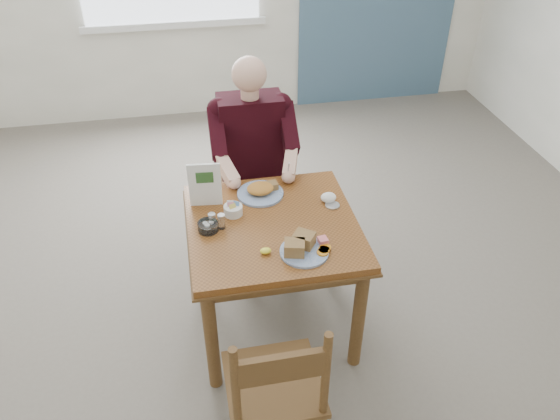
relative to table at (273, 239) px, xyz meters
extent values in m
plane|color=#685F54|center=(0.00, 0.00, -0.64)|extent=(6.00, 6.00, 0.00)
ellipsoid|color=#FFF435|center=(-0.08, -0.24, 0.13)|extent=(0.06, 0.04, 0.03)
ellipsoid|color=white|center=(0.34, 0.14, 0.14)|extent=(0.10, 0.08, 0.06)
cylinder|color=silver|center=(0.35, 0.09, 0.12)|extent=(0.10, 0.10, 0.01)
cube|color=white|center=(-0.40, 2.96, 0.28)|extent=(1.72, 0.04, 0.06)
cube|color=brown|center=(0.00, 0.00, 0.09)|extent=(0.90, 0.90, 0.04)
cube|color=brown|center=(0.00, 0.00, 0.06)|extent=(0.92, 0.92, 0.01)
cylinder|color=brown|center=(-0.39, -0.39, -0.28)|extent=(0.07, 0.07, 0.71)
cylinder|color=brown|center=(0.39, -0.39, -0.28)|extent=(0.07, 0.07, 0.71)
cylinder|color=brown|center=(-0.39, 0.39, -0.28)|extent=(0.07, 0.07, 0.71)
cylinder|color=brown|center=(0.39, 0.39, -0.28)|extent=(0.07, 0.07, 0.71)
cube|color=brown|center=(0.00, -0.39, 0.02)|extent=(0.80, 0.03, 0.08)
cube|color=brown|center=(0.00, 0.39, 0.02)|extent=(0.80, 0.03, 0.08)
cube|color=brown|center=(-0.39, 0.00, 0.02)|extent=(0.03, 0.80, 0.08)
cube|color=brown|center=(0.39, 0.00, 0.02)|extent=(0.03, 0.80, 0.08)
cylinder|color=brown|center=(-0.18, 0.57, -0.41)|extent=(0.04, 0.04, 0.45)
cylinder|color=brown|center=(0.18, 0.57, -0.41)|extent=(0.04, 0.04, 0.45)
cylinder|color=brown|center=(-0.18, 0.93, -0.41)|extent=(0.04, 0.04, 0.45)
cylinder|color=brown|center=(0.18, 0.93, -0.41)|extent=(0.04, 0.04, 0.45)
cube|color=brown|center=(0.00, 0.75, -0.17)|extent=(0.42, 0.42, 0.03)
cylinder|color=brown|center=(-0.18, 0.93, 0.06)|extent=(0.04, 0.04, 0.50)
cylinder|color=brown|center=(0.18, 0.93, 0.06)|extent=(0.04, 0.04, 0.50)
cube|color=brown|center=(0.00, 0.93, 0.16)|extent=(0.38, 0.03, 0.14)
cylinder|color=brown|center=(-0.32, -0.61, -0.41)|extent=(0.04, 0.04, 0.45)
cylinder|color=brown|center=(0.04, -0.61, -0.41)|extent=(0.04, 0.04, 0.45)
cube|color=brown|center=(-0.14, -0.79, -0.17)|extent=(0.42, 0.42, 0.03)
cylinder|color=brown|center=(-0.32, -0.97, 0.06)|extent=(0.04, 0.04, 0.50)
cylinder|color=brown|center=(0.04, -0.97, 0.06)|extent=(0.04, 0.04, 0.50)
cube|color=brown|center=(-0.14, -0.97, 0.16)|extent=(0.38, 0.03, 0.14)
cube|color=gray|center=(-0.10, 0.63, -0.10)|extent=(0.13, 0.38, 0.12)
cube|color=gray|center=(0.10, 0.63, -0.10)|extent=(0.13, 0.38, 0.12)
cube|color=gray|center=(-0.10, 0.45, -0.40)|extent=(0.10, 0.10, 0.48)
cube|color=gray|center=(0.10, 0.45, -0.40)|extent=(0.10, 0.10, 0.48)
cube|color=black|center=(0.00, 0.78, 0.20)|extent=(0.40, 0.22, 0.58)
sphere|color=black|center=(-0.19, 0.78, 0.42)|extent=(0.15, 0.15, 0.15)
sphere|color=black|center=(0.19, 0.78, 0.42)|extent=(0.15, 0.15, 0.15)
cylinder|color=#DAA38A|center=(0.00, 0.76, 0.51)|extent=(0.11, 0.11, 0.08)
sphere|color=#DAA38A|center=(0.00, 0.76, 0.64)|extent=(0.21, 0.21, 0.21)
cube|color=black|center=(-0.22, 0.67, 0.32)|extent=(0.09, 0.29, 0.27)
cube|color=black|center=(0.22, 0.67, 0.32)|extent=(0.09, 0.29, 0.27)
sphere|color=black|center=(-0.22, 0.55, 0.22)|extent=(0.09, 0.09, 0.09)
sphere|color=black|center=(0.22, 0.55, 0.22)|extent=(0.09, 0.09, 0.09)
cube|color=#DAA38A|center=(-0.19, 0.46, 0.19)|extent=(0.14, 0.23, 0.14)
cube|color=#DAA38A|center=(0.19, 0.46, 0.19)|extent=(0.14, 0.23, 0.14)
sphere|color=#DAA38A|center=(-0.16, 0.37, 0.15)|extent=(0.08, 0.08, 0.08)
sphere|color=#DAA38A|center=(0.16, 0.37, 0.15)|extent=(0.08, 0.08, 0.08)
cylinder|color=silver|center=(0.16, 0.37, 0.20)|extent=(0.01, 0.05, 0.12)
cylinder|color=white|center=(0.11, -0.27, 0.12)|extent=(0.32, 0.32, 0.01)
cube|color=tan|center=(0.06, -0.28, 0.16)|extent=(0.12, 0.11, 0.07)
cube|color=tan|center=(0.12, -0.22, 0.16)|extent=(0.13, 0.13, 0.07)
cylinder|color=orange|center=(0.20, -0.30, 0.13)|extent=(0.08, 0.08, 0.01)
cylinder|color=orange|center=(0.21, -0.29, 0.13)|extent=(0.07, 0.07, 0.01)
cylinder|color=orange|center=(0.22, -0.27, 0.13)|extent=(0.06, 0.06, 0.01)
cube|color=#EB6F76|center=(0.22, -0.22, 0.14)|extent=(0.05, 0.06, 0.03)
cylinder|color=white|center=(-0.02, 0.28, 0.12)|extent=(0.30, 0.30, 0.01)
ellipsoid|color=orange|center=(-0.02, 0.28, 0.15)|extent=(0.17, 0.15, 0.06)
cube|color=tan|center=(0.03, 0.30, 0.15)|extent=(0.11, 0.07, 0.04)
cylinder|color=white|center=(-0.20, 0.12, 0.14)|extent=(0.12, 0.12, 0.05)
cube|color=pink|center=(-0.21, 0.12, 0.18)|extent=(0.04, 0.02, 0.03)
cube|color=#6699D8|center=(-0.18, 0.12, 0.18)|extent=(0.04, 0.03, 0.03)
cube|color=#EAD159|center=(-0.20, 0.10, 0.18)|extent=(0.04, 0.03, 0.03)
cube|color=white|center=(-0.21, 0.14, 0.18)|extent=(0.04, 0.02, 0.03)
cylinder|color=white|center=(-0.32, 0.02, 0.15)|extent=(0.05, 0.05, 0.07)
cylinder|color=silver|center=(-0.32, 0.02, 0.19)|extent=(0.05, 0.05, 0.02)
cylinder|color=white|center=(-0.27, 0.01, 0.15)|extent=(0.05, 0.05, 0.07)
cylinder|color=silver|center=(-0.27, 0.01, 0.19)|extent=(0.05, 0.05, 0.02)
cylinder|color=white|center=(-0.34, 0.00, 0.14)|extent=(0.13, 0.13, 0.05)
cylinder|color=white|center=(-0.36, 0.00, 0.15)|extent=(0.03, 0.03, 0.02)
cylinder|color=white|center=(-0.32, 0.01, 0.15)|extent=(0.03, 0.03, 0.02)
cylinder|color=white|center=(-0.35, -0.02, 0.15)|extent=(0.03, 0.03, 0.02)
cube|color=white|center=(-0.33, 0.24, 0.24)|extent=(0.18, 0.03, 0.26)
cube|color=#2D5926|center=(-0.33, 0.23, 0.29)|extent=(0.09, 0.01, 0.07)
camera|label=1|loc=(-0.40, -2.28, 1.87)|focal=35.00mm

